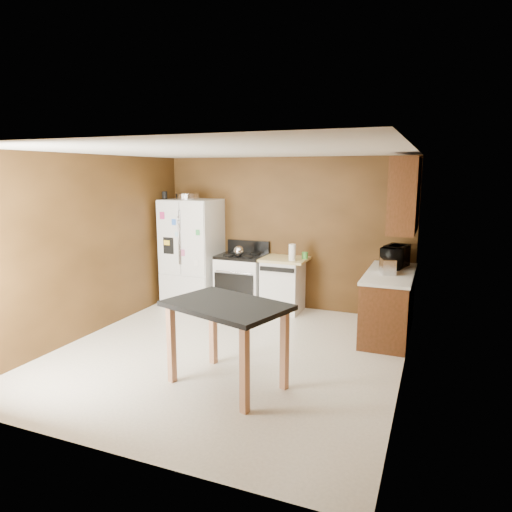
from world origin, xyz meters
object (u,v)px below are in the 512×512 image
Objects in this scene: island at (227,316)px; kettle at (239,251)px; toaster at (388,266)px; paper_towel at (292,252)px; dishwasher at (283,284)px; microwave at (395,257)px; roasting_pan at (188,196)px; refrigerator at (192,252)px; pen_cup at (165,195)px; gas_range at (242,280)px; green_canister at (305,255)px.

kettle is at bearing 111.37° from island.
paper_towel is at bearing 146.00° from toaster.
kettle is 0.19× the size of dishwasher.
kettle is 0.12× the size of island.
microwave is at bearing 66.97° from toaster.
toaster is 0.20× the size of island.
roasting_pan is 0.22× the size of refrigerator.
roasting_pan reaches higher than island.
dishwasher is at bearing 5.17° from pen_cup.
island is at bearing -53.18° from roasting_pan.
microwave is 0.29× the size of refrigerator.
island is at bearing -83.85° from dishwasher.
microwave is at bearing 61.10° from island.
microwave is 3.38m from refrigerator.
dishwasher is at bearing 14.37° from kettle.
pen_cup reaches higher than refrigerator.
island is at bearing -69.50° from gas_range.
gas_range reaches higher than island.
gas_range is at bearing 3.90° from roasting_pan.
pen_cup is at bearing -173.13° from gas_range.
kettle is 0.61× the size of toaster.
green_canister is at bearing 96.92° from microwave.
green_canister is 0.60m from dishwasher.
refrigerator is (-3.32, 0.52, -0.10)m from toaster.
roasting_pan reaches higher than paper_towel.
island is (0.30, -2.74, 0.32)m from dishwasher.
paper_towel is 0.91× the size of toaster.
green_canister is at bearing 13.32° from kettle.
refrigerator reaches higher than gas_range.
refrigerator is 1.69m from dishwasher.
kettle is at bearing -166.68° from green_canister.
refrigerator is (-0.92, 0.10, -0.09)m from kettle.
gas_range is at bearing 172.07° from paper_towel.
pen_cup reaches higher than kettle.
microwave is (3.43, -0.03, -0.81)m from roasting_pan.
pen_cup is at bearing -179.69° from kettle.
microwave is 3.01m from island.
microwave reaches higher than toaster.
pen_cup reaches higher than island.
dishwasher is (2.08, 0.19, -1.41)m from pen_cup.
kettle is 1.08m from green_canister.
island is (0.10, -2.59, -0.25)m from paper_towel.
roasting_pan is 0.45× the size of dishwasher.
roasting_pan reaches higher than dishwasher.
toaster reaches higher than kettle.
kettle is 0.93m from refrigerator.
refrigerator is (-3.37, 0.03, -0.14)m from microwave.
pen_cup is at bearing -174.83° from dishwasher.
gas_range is (-0.92, 0.13, -0.56)m from paper_towel.
pen_cup reaches higher than dishwasher.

